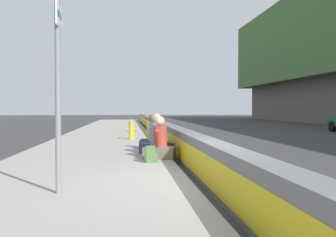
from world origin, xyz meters
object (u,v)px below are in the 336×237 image
at_px(seated_person_rear, 153,138).
at_px(backpack, 151,154).
at_px(seated_person_foreground, 160,145).
at_px(fire_hydrant, 131,129).
at_px(seated_person_middle, 156,141).
at_px(route_sign_post, 58,62).

distance_m(seated_person_rear, backpack, 3.26).
distance_m(seated_person_foreground, backpack, 0.81).
xyz_separation_m(seated_person_foreground, backpack, (-0.74, 0.28, -0.16)).
xyz_separation_m(fire_hydrant, seated_person_rear, (-4.20, -0.65, -0.09)).
bearing_deg(fire_hydrant, seated_person_middle, -173.15).
height_order(fire_hydrant, seated_person_rear, seated_person_rear).
height_order(route_sign_post, fire_hydrant, route_sign_post).
bearing_deg(route_sign_post, backpack, -25.61).
xyz_separation_m(seated_person_middle, seated_person_rear, (1.43, 0.02, -0.02)).
bearing_deg(seated_person_foreground, seated_person_rear, 0.74).
relative_size(route_sign_post, seated_person_middle, 3.02).
distance_m(seated_person_middle, seated_person_rear, 1.43).
xyz_separation_m(route_sign_post, fire_hydrant, (10.91, -1.26, -1.62)).
distance_m(route_sign_post, fire_hydrant, 11.10).
bearing_deg(backpack, fire_hydrant, 3.10).
bearing_deg(seated_person_middle, route_sign_post, 159.90).
bearing_deg(seated_person_rear, route_sign_post, 164.11).
xyz_separation_m(route_sign_post, backpack, (3.46, -1.66, -1.88)).
relative_size(route_sign_post, seated_person_foreground, 3.19).
xyz_separation_m(seated_person_foreground, seated_person_rear, (2.51, 0.03, 0.00)).
bearing_deg(fire_hydrant, route_sign_post, 173.43).
xyz_separation_m(seated_person_middle, backpack, (-1.82, 0.27, -0.18)).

